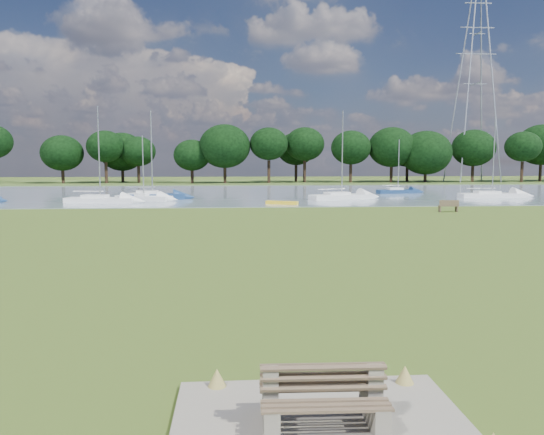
{
  "coord_description": "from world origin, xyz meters",
  "views": [
    {
      "loc": [
        -1.23,
        -20.95,
        3.76
      ],
      "look_at": [
        0.2,
        -2.0,
        1.74
      ],
      "focal_mm": 35.0,
      "sensor_mm": 36.0,
      "label": 1
    }
  ],
  "objects": [
    {
      "name": "ground",
      "position": [
        0.0,
        0.0,
        0.0
      ],
      "size": [
        220.0,
        220.0,
        0.0
      ],
      "primitive_type": "plane",
      "color": "#596020"
    },
    {
      "name": "river",
      "position": [
        0.0,
        42.0,
        0.0
      ],
      "size": [
        220.0,
        40.0,
        0.1
      ],
      "primitive_type": "cube",
      "color": "gray",
      "rests_on": "ground"
    },
    {
      "name": "far_bank",
      "position": [
        0.0,
        72.0,
        0.0
      ],
      "size": [
        220.0,
        20.0,
        0.4
      ],
      "primitive_type": "cube",
      "color": "#4C6626",
      "rests_on": "ground"
    },
    {
      "name": "concrete_pad",
      "position": [
        0.0,
        -14.0,
        0.05
      ],
      "size": [
        4.2,
        3.2,
        0.1
      ],
      "primitive_type": "cube",
      "color": "gray",
      "rests_on": "ground"
    },
    {
      "name": "bench_pair",
      "position": [
        -0.0,
        -14.0,
        0.48
      ],
      "size": [
        1.77,
        1.07,
        0.94
      ],
      "rotation": [
        0.0,
        0.0,
        -0.03
      ],
      "color": "gray",
      "rests_on": "concrete_pad"
    },
    {
      "name": "riverbank_bench",
      "position": [
        14.82,
        17.2,
        0.45
      ],
      "size": [
        1.48,
        0.53,
        0.9
      ],
      "rotation": [
        0.0,
        0.0,
        -0.06
      ],
      "color": "brown",
      "rests_on": "ground"
    },
    {
      "name": "kayak",
      "position": [
        3.06,
        24.65,
        0.19
      ],
      "size": [
        2.82,
        1.75,
        0.28
      ],
      "primitive_type": "cube",
      "rotation": [
        0.0,
        0.0,
        -0.42
      ],
      "color": "yellow",
      "rests_on": "river"
    },
    {
      "name": "pylon",
      "position": [
        41.02,
        70.0,
        22.22
      ],
      "size": [
        7.18,
        5.04,
        35.94
      ],
      "color": "#9095A0",
      "rests_on": "far_bank"
    },
    {
      "name": "tree_line",
      "position": [
        1.21,
        68.0,
        5.86
      ],
      "size": [
        144.72,
        8.07,
        9.76
      ],
      "color": "black",
      "rests_on": "far_bank"
    },
    {
      "name": "sailboat_1",
      "position": [
        17.93,
        39.26,
        0.45
      ],
      "size": [
        5.05,
        2.0,
        6.21
      ],
      "rotation": [
        0.0,
        0.0,
        0.13
      ],
      "color": "navy",
      "rests_on": "river"
    },
    {
      "name": "sailboat_2",
      "position": [
        9.44,
        30.36,
        0.48
      ],
      "size": [
        6.75,
        3.79,
        8.6
      ],
      "rotation": [
        0.0,
        0.0,
        0.32
      ],
      "color": "white",
      "rests_on": "river"
    },
    {
      "name": "sailboat_3",
      "position": [
        -9.75,
        30.53,
        0.44
      ],
      "size": [
        5.67,
        3.68,
        6.15
      ],
      "rotation": [
        0.0,
        0.0,
        -0.42
      ],
      "color": "white",
      "rests_on": "river"
    },
    {
      "name": "sailboat_4",
      "position": [
        25.43,
        31.71,
        0.44
      ],
      "size": [
        6.71,
        2.04,
        8.21
      ],
      "rotation": [
        0.0,
        0.0,
        -0.03
      ],
      "color": "white",
      "rests_on": "river"
    },
    {
      "name": "sailboat_5",
      "position": [
        -13.11,
        27.5,
        0.49
      ],
      "size": [
        6.33,
        2.56,
        8.58
      ],
      "rotation": [
        0.0,
        0.0,
        -0.14
      ],
      "color": "white",
      "rests_on": "river"
    },
    {
      "name": "sailboat_6",
      "position": [
        -9.06,
        31.31,
        0.57
      ],
      "size": [
        6.31,
        2.6,
        8.58
      ],
      "rotation": [
        0.0,
        0.0,
        0.15
      ],
      "color": "navy",
      "rests_on": "river"
    }
  ]
}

